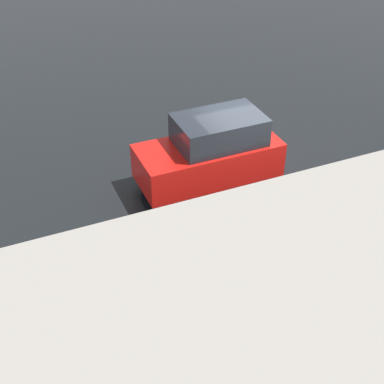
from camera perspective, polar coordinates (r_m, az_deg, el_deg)
ground_plane at (r=15.53m, az=6.22°, el=1.63°), size 60.00×60.00×0.00m
kerb_strip at (r=12.86m, az=15.24°, el=-7.98°), size 24.00×3.20×0.04m
moving_hatchback at (r=14.62m, az=2.05°, el=4.25°), size 3.90×1.71×2.06m
fire_hydrant at (r=12.21m, az=-5.00°, el=-6.94°), size 0.42×0.31×0.80m
pedestrian at (r=11.88m, az=-8.55°, el=-6.85°), size 0.24×0.57×1.22m
sign_post at (r=10.04m, az=-6.45°, el=-9.31°), size 0.07×0.44×2.40m
puddle_patch at (r=14.69m, az=-0.15°, el=-0.35°), size 2.72×2.72×0.01m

